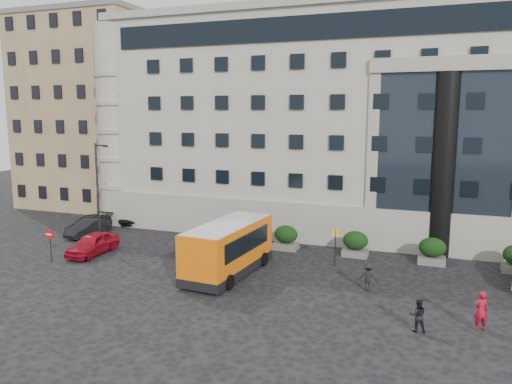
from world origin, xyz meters
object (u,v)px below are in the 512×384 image
parked_car_a (93,244)px  red_truck (162,200)px  parked_car_c (88,224)px  pedestrian_b (418,315)px  street_lamp (98,192)px  minibus (228,246)px  hedge_c (355,244)px  hedge_d (432,251)px  no_entry_sign (50,239)px  parked_car_b (88,228)px  pedestrian_a (481,311)px  hedge_b (286,237)px  hedge_a (223,232)px  pedestrian_c (368,277)px  bus_stop_sign (335,241)px  parked_car_d (136,216)px

parked_car_a → red_truck: bearing=100.9°
parked_car_c → pedestrian_b: 29.75m
street_lamp → minibus: 11.84m
hedge_c → red_truck: bearing=156.9°
hedge_c → red_truck: red_truck is taller
hedge_d → no_entry_sign: 26.15m
parked_car_b → pedestrian_b: (26.69, -9.53, 0.13)m
parked_car_b → pedestrian_a: bearing=-10.9°
hedge_b → parked_car_b: bearing=-173.5°
hedge_a → hedge_d: size_ratio=1.00×
parked_car_a → parked_car_c: (-4.88, 5.57, -0.10)m
pedestrian_c → minibus: bearing=3.0°
hedge_c → pedestrian_b: 12.41m
bus_stop_sign → minibus: minibus is taller
minibus → red_truck: (-14.48, 15.93, -0.53)m
hedge_c → pedestrian_b: hedge_c is taller
hedge_d → minibus: (-12.15, -6.78, 0.89)m
hedge_c → hedge_d: (5.20, 0.00, 0.00)m
minibus → parked_car_a: size_ratio=1.75×
parked_car_a → parked_car_b: 5.76m
hedge_c → parked_car_c: hedge_c is taller
bus_stop_sign → hedge_a: bearing=163.6°
street_lamp → pedestrian_c: street_lamp is taller
hedge_c → minibus: minibus is taller
no_entry_sign → parked_car_c: 9.01m
hedge_c → red_truck: 23.30m
parked_car_b → pedestrian_a: (29.47, -8.32, 0.28)m
no_entry_sign → hedge_a: bearing=44.5°
minibus → pedestrian_b: minibus is taller
minibus → parked_car_c: (-15.93, 6.19, -1.14)m
hedge_b → parked_car_b: (-16.67, -1.90, -0.25)m
pedestrian_b → pedestrian_a: bearing=-167.8°
bus_stop_sign → hedge_d: bearing=24.7°
parked_car_c → pedestrian_b: size_ratio=2.92×
hedge_c → parked_car_d: 21.29m
bus_stop_sign → no_entry_sign: size_ratio=1.09×
hedge_c → hedge_b: bearing=180.0°
pedestrian_b → pedestrian_c: size_ratio=0.96×
hedge_d → pedestrian_b: hedge_d is taller
minibus → pedestrian_b: size_ratio=5.02×
parked_car_d → pedestrian_b: pedestrian_b is taller
hedge_a → hedge_d: (15.60, 0.00, 0.00)m
hedge_b → pedestrian_c: hedge_b is taller
hedge_d → hedge_b: bearing=180.0°
no_entry_sign → pedestrian_a: bearing=-2.9°
pedestrian_b → pedestrian_c: pedestrian_c is taller
pedestrian_c → parked_car_d: bearing=-22.1°
bus_stop_sign → pedestrian_a: 11.31m
hedge_c → pedestrian_c: bearing=-74.6°
hedge_d → pedestrian_c: hedge_d is taller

